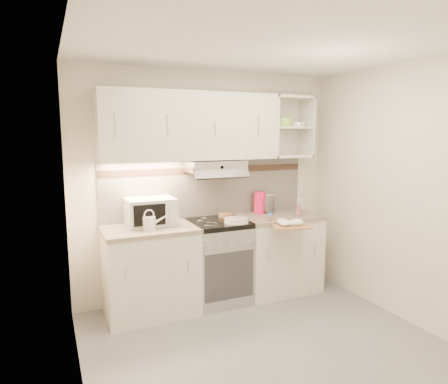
# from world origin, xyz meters

# --- Properties ---
(ground) EXTENTS (3.00, 3.00, 0.00)m
(ground) POSITION_xyz_m (0.00, 0.00, 0.00)
(ground) COLOR gray
(ground) RESTS_ON ground
(room_shell) EXTENTS (3.04, 2.84, 2.52)m
(room_shell) POSITION_xyz_m (0.00, 0.37, 1.63)
(room_shell) COLOR silver
(room_shell) RESTS_ON ground
(base_cabinet_left) EXTENTS (0.90, 0.60, 0.86)m
(base_cabinet_left) POSITION_xyz_m (-0.75, 1.10, 0.43)
(base_cabinet_left) COLOR silver
(base_cabinet_left) RESTS_ON ground
(worktop_left) EXTENTS (0.92, 0.62, 0.04)m
(worktop_left) POSITION_xyz_m (-0.75, 1.10, 0.88)
(worktop_left) COLOR gray
(worktop_left) RESTS_ON base_cabinet_left
(base_cabinet_right) EXTENTS (0.90, 0.60, 0.86)m
(base_cabinet_right) POSITION_xyz_m (0.75, 1.10, 0.43)
(base_cabinet_right) COLOR silver
(base_cabinet_right) RESTS_ON ground
(worktop_right) EXTENTS (0.92, 0.62, 0.04)m
(worktop_right) POSITION_xyz_m (0.75, 1.10, 0.88)
(worktop_right) COLOR gray
(worktop_right) RESTS_ON base_cabinet_right
(electric_range) EXTENTS (0.60, 0.60, 0.90)m
(electric_range) POSITION_xyz_m (0.00, 1.10, 0.45)
(electric_range) COLOR #B7B7BC
(electric_range) RESTS_ON ground
(microwave) EXTENTS (0.48, 0.37, 0.27)m
(microwave) POSITION_xyz_m (-0.70, 1.22, 1.04)
(microwave) COLOR silver
(microwave) RESTS_ON worktop_left
(watering_can) EXTENTS (0.24, 0.12, 0.20)m
(watering_can) POSITION_xyz_m (-0.76, 1.00, 0.97)
(watering_can) COLOR white
(watering_can) RESTS_ON worktop_left
(plate_stack) EXTENTS (0.25, 0.25, 0.05)m
(plate_stack) POSITION_xyz_m (0.14, 0.94, 0.92)
(plate_stack) COLOR white
(plate_stack) RESTS_ON electric_range
(bread_loaf) EXTENTS (0.16, 0.16, 0.04)m
(bread_loaf) POSITION_xyz_m (0.15, 1.24, 0.92)
(bread_loaf) COLOR #A6883E
(bread_loaf) RESTS_ON electric_range
(pink_pitcher) EXTENTS (0.14, 0.13, 0.25)m
(pink_pitcher) POSITION_xyz_m (0.60, 1.28, 1.03)
(pink_pitcher) COLOR #FF1957
(pink_pitcher) RESTS_ON worktop_right
(glass_jar) EXTENTS (0.13, 0.13, 0.24)m
(glass_jar) POSITION_xyz_m (0.71, 1.23, 1.02)
(glass_jar) COLOR silver
(glass_jar) RESTS_ON worktop_right
(spice_jar) EXTENTS (0.06, 0.06, 0.08)m
(spice_jar) POSITION_xyz_m (0.51, 0.88, 0.94)
(spice_jar) COLOR white
(spice_jar) RESTS_ON worktop_right
(spray_bottle) EXTENTS (0.08, 0.08, 0.20)m
(spray_bottle) POSITION_xyz_m (0.95, 0.99, 0.98)
(spray_bottle) COLOR pink
(spray_bottle) RESTS_ON worktop_right
(cutting_board) EXTENTS (0.47, 0.44, 0.02)m
(cutting_board) POSITION_xyz_m (0.65, 0.71, 0.87)
(cutting_board) COLOR tan
(cutting_board) RESTS_ON base_cabinet_right
(dish_towel) EXTENTS (0.29, 0.25, 0.07)m
(dish_towel) POSITION_xyz_m (0.63, 0.71, 0.92)
(dish_towel) COLOR white
(dish_towel) RESTS_ON cutting_board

